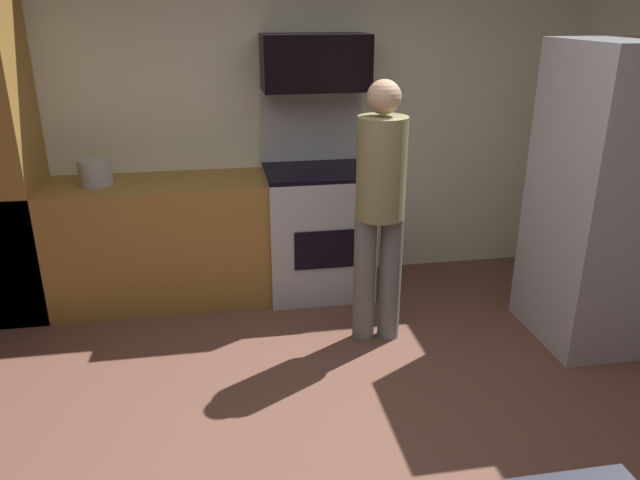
{
  "coord_description": "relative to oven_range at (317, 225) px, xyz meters",
  "views": [
    {
      "loc": [
        -0.4,
        -2.25,
        2.05
      ],
      "look_at": [
        0.04,
        0.3,
        1.05
      ],
      "focal_mm": 34.12,
      "sensor_mm": 36.0,
      "label": 1
    }
  ],
  "objects": [
    {
      "name": "lower_cabinet_run",
      "position": [
        -1.21,
        0.01,
        -0.06
      ],
      "size": [
        2.4,
        0.6,
        0.9
      ],
      "primitive_type": "cube",
      "color": "#A27534",
      "rests_on": "ground"
    },
    {
      "name": "refrigerator",
      "position": [
        1.72,
        -0.99,
        0.42
      ],
      "size": [
        0.85,
        0.79,
        1.88
      ],
      "color": "silver",
      "rests_on": "ground"
    },
    {
      "name": "ground_plane",
      "position": [
        -0.31,
        -1.97,
        -0.52
      ],
      "size": [
        5.2,
        4.8,
        0.02
      ],
      "primitive_type": "cube",
      "color": "brown"
    },
    {
      "name": "person_cook",
      "position": [
        0.25,
        -0.81,
        0.42
      ],
      "size": [
        0.31,
        0.3,
        1.66
      ],
      "color": "slate",
      "rests_on": "ground"
    },
    {
      "name": "stock_pot",
      "position": [
        -1.53,
        0.01,
        0.48
      ],
      "size": [
        0.22,
        0.22,
        0.18
      ],
      "primitive_type": "cylinder",
      "color": "#B5B8BC",
      "rests_on": "lower_cabinet_run"
    },
    {
      "name": "wall_back",
      "position": [
        -0.31,
        0.37,
        0.79
      ],
      "size": [
        5.2,
        0.12,
        2.6
      ],
      "primitive_type": "cube",
      "color": "silver",
      "rests_on": "ground"
    },
    {
      "name": "microwave",
      "position": [
        0.0,
        0.09,
        1.17
      ],
      "size": [
        0.74,
        0.38,
        0.38
      ],
      "primitive_type": "cube",
      "color": "black",
      "rests_on": "oven_range"
    },
    {
      "name": "oven_range",
      "position": [
        0.0,
        0.0,
        0.0
      ],
      "size": [
        0.76,
        0.65,
        1.49
      ],
      "color": "#B7BEC4",
      "rests_on": "ground"
    }
  ]
}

